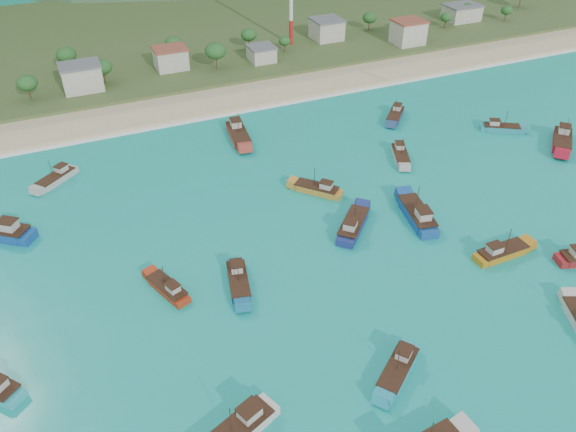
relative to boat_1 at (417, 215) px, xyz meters
name	(u,v)px	position (x,y,z in m)	size (l,w,h in m)	color
ground	(342,287)	(-22.03, -10.87, -0.96)	(600.00, 600.00, 0.00)	#0D948D
beach	(203,102)	(-22.03, 68.13, -0.96)	(400.00, 18.00, 1.20)	beige
land	(152,36)	(-22.03, 129.13, -0.96)	(400.00, 110.00, 2.40)	#385123
surf_line	(213,117)	(-22.03, 58.63, -0.96)	(400.00, 2.50, 0.08)	white
village	(206,55)	(-13.92, 89.81, 3.79)	(214.85, 25.78, 7.57)	beige
vegetation	(179,55)	(-21.52, 91.74, 4.23)	(276.04, 25.99, 8.78)	#235623
boat_1	(417,215)	(0.00, 0.00, 0.00)	(6.29, 13.06, 7.42)	navy
boat_4	(57,178)	(-61.62, 42.18, -0.30)	(9.32, 8.50, 5.77)	#B8AEA6
boat_5	(238,281)	(-37.41, -3.53, -0.25)	(5.23, 10.62, 6.03)	#16638D
boat_8	(318,190)	(-13.22, 16.10, -0.28)	(8.81, 9.40, 5.88)	#C2802A
boat_11	(353,226)	(-12.79, 2.15, -0.12)	(10.47, 10.54, 6.78)	navy
boat_14	(562,141)	(48.16, 11.40, 0.00)	(11.70, 11.36, 7.44)	#B51427
boat_15	(168,289)	(-48.41, -0.48, -0.38)	(5.66, 9.39, 5.33)	#9E2F13
boat_16	(400,155)	(10.06, 21.29, -0.31)	(6.56, 10.03, 5.73)	#ADA39C
boat_18	(238,135)	(-20.13, 44.84, 0.01)	(5.38, 13.05, 7.49)	#A3372A
boat_19	(238,431)	(-46.79, -29.52, -0.12)	(11.88, 7.34, 6.76)	beige
boat_20	(395,116)	(20.17, 39.08, -0.27)	(9.05, 9.35, 5.94)	navy
boat_21	(0,232)	(-72.95, 26.40, 0.05)	(12.66, 10.94, 7.68)	navy
boat_22	(398,369)	(-23.23, -29.37, -0.28)	(9.82, 8.28, 5.91)	teal
boat_23	(501,253)	(7.21, -15.17, -0.24)	(10.40, 3.20, 6.12)	#B57316
boat_26	(501,128)	(39.98, 22.79, -0.33)	(9.55, 7.28, 5.59)	teal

